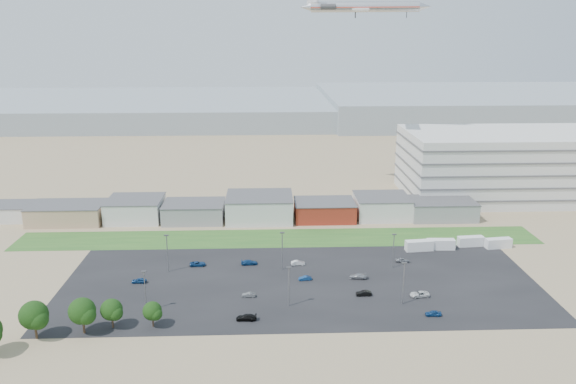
{
  "coord_description": "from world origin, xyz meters",
  "views": [
    {
      "loc": [
        -3.1,
        -110.41,
        61.64
      ],
      "look_at": [
        1.85,
        22.0,
        23.47
      ],
      "focal_mm": 35.0,
      "sensor_mm": 36.0,
      "label": 1
    }
  ],
  "objects_px": {
    "parked_car_5": "(139,281)",
    "parked_car_6": "(249,262)",
    "box_trailer_a": "(419,245)",
    "parked_car_12": "(358,276)",
    "airliner": "(365,7)",
    "parked_car_2": "(433,313)",
    "parked_car_8": "(402,260)",
    "parked_car_0": "(420,294)",
    "parked_car_3": "(246,317)",
    "parked_car_7": "(305,278)",
    "parked_car_11": "(298,263)",
    "parked_car_1": "(364,293)",
    "parked_car_4": "(249,295)",
    "parked_car_9": "(198,264)"
  },
  "relations": [
    {
      "from": "airliner",
      "to": "parked_car_3",
      "type": "xyz_separation_m",
      "value": [
        -40.97,
        -101.96,
        -69.34
      ]
    },
    {
      "from": "parked_car_5",
      "to": "parked_car_2",
      "type": "bearing_deg",
      "value": 75.56
    },
    {
      "from": "parked_car_5",
      "to": "parked_car_8",
      "type": "height_order",
      "value": "parked_car_5"
    },
    {
      "from": "airliner",
      "to": "parked_car_6",
      "type": "xyz_separation_m",
      "value": [
        -41.19,
        -71.25,
        -69.35
      ]
    },
    {
      "from": "parked_car_9",
      "to": "parked_car_8",
      "type": "bearing_deg",
      "value": -92.19
    },
    {
      "from": "parked_car_7",
      "to": "parked_car_9",
      "type": "height_order",
      "value": "parked_car_9"
    },
    {
      "from": "parked_car_2",
      "to": "parked_car_12",
      "type": "distance_m",
      "value": 24.45
    },
    {
      "from": "airliner",
      "to": "parked_car_2",
      "type": "height_order",
      "value": "airliner"
    },
    {
      "from": "parked_car_3",
      "to": "parked_car_8",
      "type": "distance_m",
      "value": 52.02
    },
    {
      "from": "parked_car_2",
      "to": "parked_car_4",
      "type": "relative_size",
      "value": 1.09
    },
    {
      "from": "parked_car_2",
      "to": "parked_car_8",
      "type": "height_order",
      "value": "parked_car_8"
    },
    {
      "from": "parked_car_4",
      "to": "parked_car_0",
      "type": "bearing_deg",
      "value": 91.45
    },
    {
      "from": "parked_car_7",
      "to": "parked_car_8",
      "type": "bearing_deg",
      "value": 104.49
    },
    {
      "from": "parked_car_8",
      "to": "parked_car_6",
      "type": "bearing_deg",
      "value": 96.5
    },
    {
      "from": "parked_car_1",
      "to": "box_trailer_a",
      "type": "bearing_deg",
      "value": 141.98
    },
    {
      "from": "airliner",
      "to": "parked_car_2",
      "type": "relative_size",
      "value": 13.28
    },
    {
      "from": "parked_car_12",
      "to": "airliner",
      "type": "bearing_deg",
      "value": 178.22
    },
    {
      "from": "box_trailer_a",
      "to": "parked_car_7",
      "type": "height_order",
      "value": "box_trailer_a"
    },
    {
      "from": "parked_car_5",
      "to": "parked_car_6",
      "type": "bearing_deg",
      "value": 112.26
    },
    {
      "from": "parked_car_1",
      "to": "parked_car_6",
      "type": "distance_m",
      "value": 34.45
    },
    {
      "from": "parked_car_11",
      "to": "box_trailer_a",
      "type": "bearing_deg",
      "value": -78.97
    },
    {
      "from": "parked_car_4",
      "to": "parked_car_11",
      "type": "distance_m",
      "value": 22.67
    },
    {
      "from": "box_trailer_a",
      "to": "parked_car_3",
      "type": "bearing_deg",
      "value": -147.37
    },
    {
      "from": "box_trailer_a",
      "to": "parked_car_7",
      "type": "bearing_deg",
      "value": -157.21
    },
    {
      "from": "parked_car_4",
      "to": "parked_car_11",
      "type": "height_order",
      "value": "parked_car_11"
    },
    {
      "from": "parked_car_8",
      "to": "parked_car_1",
      "type": "bearing_deg",
      "value": 151.22
    },
    {
      "from": "parked_car_6",
      "to": "parked_car_1",
      "type": "bearing_deg",
      "value": -129.42
    },
    {
      "from": "parked_car_2",
      "to": "parked_car_3",
      "type": "distance_m",
      "value": 41.91
    },
    {
      "from": "parked_car_7",
      "to": "parked_car_11",
      "type": "height_order",
      "value": "parked_car_11"
    },
    {
      "from": "parked_car_4",
      "to": "parked_car_1",
      "type": "bearing_deg",
      "value": 92.52
    },
    {
      "from": "airliner",
      "to": "parked_car_2",
      "type": "distance_m",
      "value": 122.99
    },
    {
      "from": "parked_car_0",
      "to": "parked_car_7",
      "type": "bearing_deg",
      "value": -114.03
    },
    {
      "from": "parked_car_2",
      "to": "parked_car_3",
      "type": "bearing_deg",
      "value": -86.55
    },
    {
      "from": "parked_car_11",
      "to": "parked_car_12",
      "type": "height_order",
      "value": "parked_car_12"
    },
    {
      "from": "parked_car_0",
      "to": "parked_car_7",
      "type": "distance_m",
      "value": 28.84
    },
    {
      "from": "parked_car_1",
      "to": "parked_car_4",
      "type": "distance_m",
      "value": 27.77
    },
    {
      "from": "box_trailer_a",
      "to": "parked_car_12",
      "type": "bearing_deg",
      "value": -144.28
    },
    {
      "from": "parked_car_7",
      "to": "parked_car_11",
      "type": "xyz_separation_m",
      "value": [
        -1.26,
        9.79,
        0.07
      ]
    },
    {
      "from": "airliner",
      "to": "parked_car_9",
      "type": "bearing_deg",
      "value": -116.66
    },
    {
      "from": "parked_car_6",
      "to": "parked_car_9",
      "type": "bearing_deg",
      "value": 87.1
    },
    {
      "from": "parked_car_7",
      "to": "parked_car_11",
      "type": "relative_size",
      "value": 0.89
    },
    {
      "from": "parked_car_6",
      "to": "parked_car_9",
      "type": "height_order",
      "value": "parked_car_6"
    },
    {
      "from": "parked_car_8",
      "to": "parked_car_12",
      "type": "distance_m",
      "value": 17.22
    },
    {
      "from": "parked_car_11",
      "to": "parked_car_4",
      "type": "bearing_deg",
      "value": 141.84
    },
    {
      "from": "parked_car_1",
      "to": "parked_car_6",
      "type": "height_order",
      "value": "parked_car_6"
    },
    {
      "from": "parked_car_8",
      "to": "airliner",
      "type": "bearing_deg",
      "value": 7.29
    },
    {
      "from": "airliner",
      "to": "box_trailer_a",
      "type": "bearing_deg",
      "value": -71.77
    },
    {
      "from": "parked_car_5",
      "to": "parked_car_9",
      "type": "relative_size",
      "value": 0.87
    },
    {
      "from": "parked_car_4",
      "to": "parked_car_11",
      "type": "xyz_separation_m",
      "value": [
        12.9,
        18.64,
        0.08
      ]
    },
    {
      "from": "parked_car_0",
      "to": "parked_car_3",
      "type": "height_order",
      "value": "parked_car_3"
    }
  ]
}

